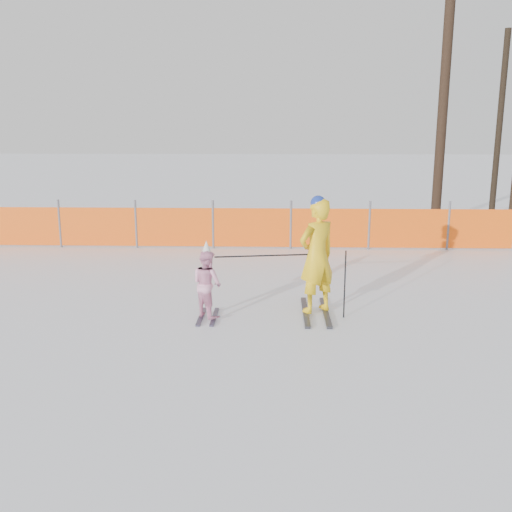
# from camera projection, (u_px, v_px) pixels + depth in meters

# --- Properties ---
(ground) EXTENTS (120.00, 120.00, 0.00)m
(ground) POSITION_uv_depth(u_px,v_px,m) (255.00, 324.00, 9.09)
(ground) COLOR white
(ground) RESTS_ON ground
(adult) EXTENTS (0.83, 1.56, 1.99)m
(adult) POSITION_uv_depth(u_px,v_px,m) (317.00, 256.00, 9.39)
(adult) COLOR black
(adult) RESTS_ON ground
(child) EXTENTS (0.68, 0.89, 1.29)m
(child) POSITION_uv_depth(u_px,v_px,m) (207.00, 283.00, 9.26)
(child) COLOR black
(child) RESTS_ON ground
(ski_poles) EXTENTS (2.13, 0.27, 1.13)m
(ski_poles) POSITION_uv_depth(u_px,v_px,m) (297.00, 268.00, 9.28)
(ski_poles) COLOR black
(ski_poles) RESTS_ON ground
(safety_fence) EXTENTS (17.66, 0.06, 1.25)m
(safety_fence) POSITION_uv_depth(u_px,v_px,m) (165.00, 227.00, 14.72)
(safety_fence) COLOR #595960
(safety_fence) RESTS_ON ground
(tree_trunks) EXTENTS (2.80, 1.90, 6.86)m
(tree_trunks) POSITION_uv_depth(u_px,v_px,m) (482.00, 124.00, 18.26)
(tree_trunks) COLOR black
(tree_trunks) RESTS_ON ground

